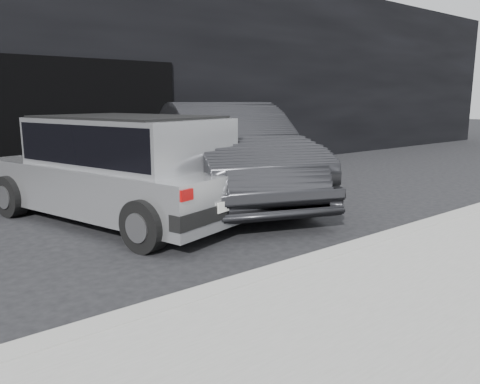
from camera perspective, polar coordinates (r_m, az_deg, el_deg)
ground at (r=6.68m, az=-12.56°, el=-4.37°), size 80.00×80.00×0.00m
building_facade at (r=12.42m, az=-21.58°, el=13.89°), size 34.00×4.00×5.00m
garage_opening at (r=10.51m, az=-17.76°, el=8.19°), size 4.00×0.10×2.60m
curb at (r=5.26m, az=10.65°, el=-7.90°), size 18.00×0.25×0.12m
sidewalk at (r=4.63m, az=22.21°, el=-11.34°), size 18.00×2.20×0.11m
silver_hatchback at (r=7.07m, az=-14.02°, el=3.37°), size 2.92×4.51×1.54m
second_car at (r=8.27m, az=-1.74°, el=4.93°), size 3.54×5.50×1.71m
cat_siamese at (r=6.40m, az=-5.49°, el=-3.82°), size 0.27×0.70×0.24m
cat_white at (r=6.08m, az=-8.52°, el=-4.24°), size 0.69×0.25×0.32m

